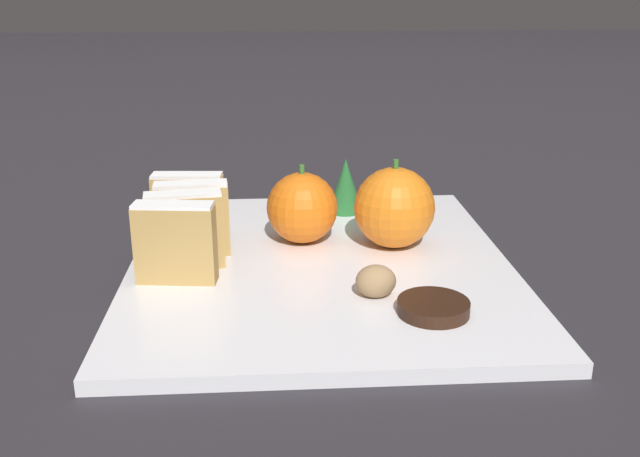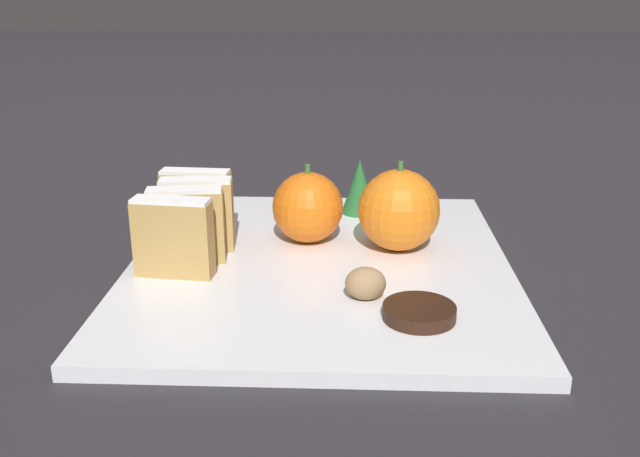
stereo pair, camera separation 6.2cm
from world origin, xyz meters
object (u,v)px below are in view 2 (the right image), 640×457
orange_far (399,210)px  chocolate_cookie (419,312)px  walnut (366,283)px  orange_near (308,207)px

orange_far → chocolate_cookie: size_ratio=1.52×
walnut → chocolate_cookie: 0.05m
orange_far → chocolate_cookie: 0.15m
orange_near → walnut: (0.05, -0.13, -0.02)m
chocolate_cookie → orange_far: bearing=92.8°
walnut → chocolate_cookie: (0.04, -0.03, -0.01)m
walnut → orange_far: bearing=73.9°
orange_near → orange_far: 0.09m
orange_near → walnut: size_ratio=2.34×
orange_near → chocolate_cookie: orange_near is taller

